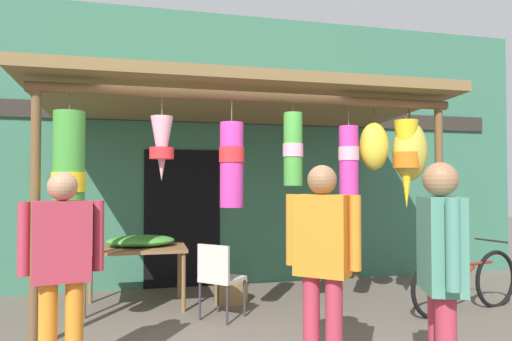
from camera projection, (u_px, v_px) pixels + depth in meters
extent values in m
plane|color=#60564C|center=(227.00, 331.00, 4.70)|extent=(30.00, 30.00, 0.00)
cube|color=#387056|center=(201.00, 148.00, 6.93)|extent=(10.80, 0.25, 4.07)
cube|color=#2D2823|center=(202.00, 115.00, 6.80)|extent=(9.72, 0.04, 0.24)
cube|color=black|center=(183.00, 218.00, 6.70)|extent=(1.10, 0.03, 2.00)
cylinder|color=brown|center=(35.00, 216.00, 4.24)|extent=(0.09, 0.09, 2.41)
cylinder|color=brown|center=(439.00, 210.00, 5.26)|extent=(0.09, 0.09, 2.41)
cylinder|color=brown|center=(71.00, 205.00, 6.33)|extent=(0.09, 0.09, 2.41)
cylinder|color=brown|center=(355.00, 202.00, 7.35)|extent=(0.09, 0.09, 2.41)
cylinder|color=brown|center=(259.00, 97.00, 4.78)|extent=(4.47, 0.10, 0.10)
cylinder|color=brown|center=(224.00, 113.00, 6.88)|extent=(4.47, 0.10, 0.10)
cube|color=olive|center=(238.00, 103.00, 5.83)|extent=(4.77, 2.66, 0.26)
cylinder|color=brown|center=(69.00, 103.00, 4.36)|extent=(0.01, 0.01, 0.17)
cylinder|color=green|center=(69.00, 166.00, 4.34)|extent=(0.29, 0.29, 1.03)
cylinder|color=yellow|center=(69.00, 182.00, 4.34)|extent=(0.31, 0.31, 0.19)
cylinder|color=brown|center=(162.00, 107.00, 4.57)|extent=(0.01, 0.01, 0.18)
cone|color=pink|center=(162.00, 149.00, 4.56)|extent=(0.22, 0.22, 0.64)
cylinder|color=red|center=(162.00, 153.00, 4.56)|extent=(0.24, 0.24, 0.12)
cylinder|color=brown|center=(232.00, 111.00, 4.69)|extent=(0.01, 0.01, 0.23)
cylinder|color=#D13399|center=(232.00, 165.00, 4.68)|extent=(0.24, 0.24, 0.87)
cylinder|color=red|center=(232.00, 155.00, 4.68)|extent=(0.26, 0.26, 0.16)
cylinder|color=brown|center=(293.00, 108.00, 4.90)|extent=(0.01, 0.01, 0.10)
cylinder|color=green|center=(293.00, 149.00, 4.89)|extent=(0.20, 0.20, 0.78)
cylinder|color=pink|center=(293.00, 150.00, 4.89)|extent=(0.22, 0.22, 0.14)
cylinder|color=brown|center=(349.00, 116.00, 5.10)|extent=(0.01, 0.01, 0.21)
cylinder|color=#D13399|center=(349.00, 164.00, 5.08)|extent=(0.21, 0.21, 0.84)
cylinder|color=pink|center=(349.00, 154.00, 5.09)|extent=(0.23, 0.23, 0.15)
cylinder|color=brown|center=(406.00, 114.00, 5.19)|extent=(0.01, 0.01, 0.14)
cone|color=yellow|center=(406.00, 164.00, 5.18)|extent=(0.27, 0.27, 1.00)
cylinder|color=orange|center=(406.00, 160.00, 5.18)|extent=(0.30, 0.30, 0.18)
cylinder|color=#4C3D23|center=(409.00, 115.00, 5.24)|extent=(0.02, 0.02, 0.14)
ellipsoid|color=gold|center=(410.00, 151.00, 5.23)|extent=(0.40, 0.34, 0.68)
cylinder|color=#4C3D23|center=(374.00, 115.00, 5.21)|extent=(0.02, 0.02, 0.16)
ellipsoid|color=yellow|center=(374.00, 146.00, 5.20)|extent=(0.33, 0.28, 0.54)
cube|color=brown|center=(136.00, 249.00, 5.60)|extent=(1.21, 0.77, 0.04)
cylinder|color=brown|center=(84.00, 287.00, 5.13)|extent=(0.05, 0.05, 0.69)
cylinder|color=brown|center=(184.00, 282.00, 5.40)|extent=(0.05, 0.05, 0.69)
cylinder|color=brown|center=(91.00, 276.00, 5.79)|extent=(0.05, 0.05, 0.69)
cylinder|color=brown|center=(179.00, 272.00, 6.05)|extent=(0.05, 0.05, 0.69)
ellipsoid|color=green|center=(141.00, 241.00, 5.68)|extent=(0.83, 0.58, 0.13)
ellipsoid|color=red|center=(151.00, 241.00, 5.65)|extent=(0.37, 0.29, 0.09)
cube|color=beige|center=(223.00, 279.00, 5.14)|extent=(0.57, 0.57, 0.04)
cube|color=beige|center=(213.00, 263.00, 4.99)|extent=(0.32, 0.30, 0.40)
cylinder|color=#333338|center=(245.00, 297.00, 5.20)|extent=(0.03, 0.03, 0.44)
cylinder|color=#333338|center=(218.00, 293.00, 5.38)|extent=(0.03, 0.03, 0.44)
cylinder|color=#333338|center=(227.00, 304.00, 4.89)|extent=(0.03, 0.03, 0.44)
cylinder|color=#333338|center=(200.00, 300.00, 5.07)|extent=(0.03, 0.03, 0.44)
cylinder|color=olive|center=(231.00, 291.00, 5.83)|extent=(0.43, 0.43, 0.28)
torus|color=black|center=(496.00, 279.00, 5.64)|extent=(0.70, 0.20, 0.71)
torus|color=black|center=(435.00, 288.00, 5.18)|extent=(0.70, 0.20, 0.71)
cylinder|color=maroon|center=(466.00, 265.00, 5.42)|extent=(0.87, 0.23, 0.04)
cylinder|color=maroon|center=(461.00, 280.00, 5.37)|extent=(0.49, 0.14, 0.31)
cylinder|color=maroon|center=(449.00, 253.00, 5.30)|extent=(0.03, 0.03, 0.30)
cube|color=black|center=(449.00, 239.00, 5.30)|extent=(0.21, 0.12, 0.05)
cylinder|color=#262628|center=(491.00, 240.00, 5.62)|extent=(0.12, 0.43, 0.02)
cube|color=#4C8E7A|center=(441.00, 244.00, 2.96)|extent=(0.35, 0.45, 0.61)
cylinder|color=#4C8E7A|center=(453.00, 245.00, 2.71)|extent=(0.08, 0.08, 0.55)
cylinder|color=#4C8E7A|center=(431.00, 235.00, 3.22)|extent=(0.08, 0.08, 0.55)
sphere|color=#9E704C|center=(440.00, 179.00, 2.97)|extent=(0.22, 0.22, 0.22)
cylinder|color=#B23347|center=(311.00, 328.00, 3.49)|extent=(0.13, 0.13, 0.82)
cylinder|color=#B23347|center=(334.00, 332.00, 3.41)|extent=(0.13, 0.13, 0.82)
cube|color=orange|center=(322.00, 235.00, 3.47)|extent=(0.44, 0.43, 0.61)
cylinder|color=orange|center=(291.00, 229.00, 3.59)|extent=(0.08, 0.08, 0.55)
cylinder|color=orange|center=(355.00, 233.00, 3.35)|extent=(0.08, 0.08, 0.55)
sphere|color=#9E704C|center=(322.00, 180.00, 3.48)|extent=(0.22, 0.22, 0.22)
cylinder|color=orange|center=(74.00, 333.00, 3.42)|extent=(0.13, 0.13, 0.79)
cylinder|color=orange|center=(48.00, 337.00, 3.34)|extent=(0.13, 0.13, 0.79)
cube|color=#B23347|center=(62.00, 241.00, 3.40)|extent=(0.43, 0.29, 0.59)
cylinder|color=#B23347|center=(98.00, 235.00, 3.50)|extent=(0.08, 0.08, 0.53)
cylinder|color=#B23347|center=(24.00, 239.00, 3.29)|extent=(0.08, 0.08, 0.53)
sphere|color=tan|center=(63.00, 186.00, 3.41)|extent=(0.22, 0.22, 0.22)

